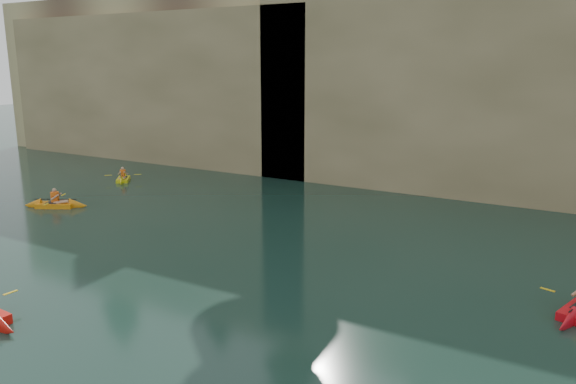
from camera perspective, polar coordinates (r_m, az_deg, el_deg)
The scene contains 7 objects.
cliff at distance 38.19m, azimuth 17.61°, elevation 11.07°, with size 70.00×16.00×12.00m, color tan.
cliff_slab_west at distance 41.31m, azimuth -13.76°, elevation 10.41°, with size 26.00×2.40×10.56m, color #9E895F.
cliff_slab_center at distance 30.54m, azimuth 18.10°, elevation 10.13°, with size 24.00×2.40×11.40m, color #9E895F.
sea_cave_west at distance 39.74m, azimuth -12.06°, elevation 5.65°, with size 4.50×1.00×4.00m, color black.
sea_cave_center at distance 32.19m, azimuth 6.84°, elevation 3.44°, with size 3.50×1.00×3.20m, color black.
kayaker_orange at distance 29.66m, azimuth -22.54°, elevation -1.17°, with size 3.08×2.12×1.19m.
kayaker_yellow at distance 34.89m, azimuth -16.40°, elevation 1.29°, with size 2.12×2.41×1.05m.
Camera 1 is at (8.56, -7.20, 6.92)m, focal length 35.00 mm.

